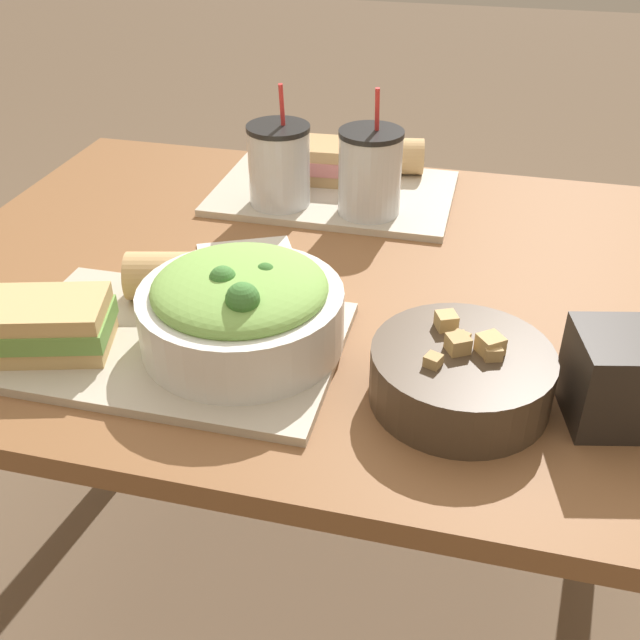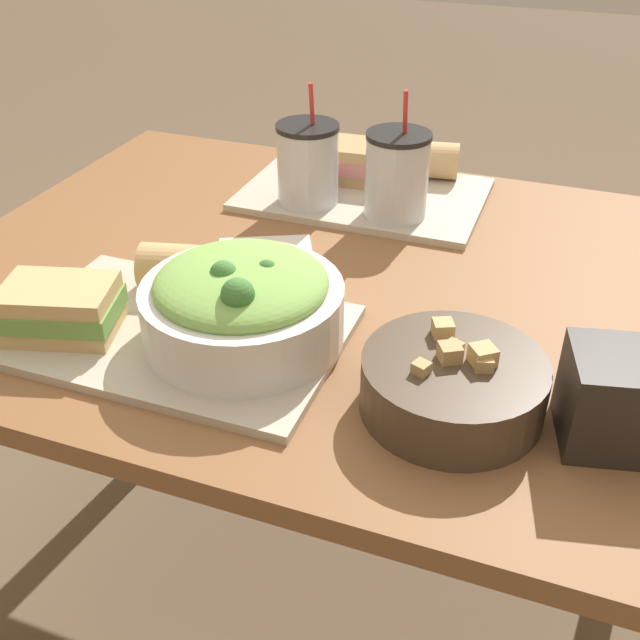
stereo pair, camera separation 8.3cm
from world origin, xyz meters
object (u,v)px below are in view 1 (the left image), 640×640
salad_bowl (241,307)px  baguette_near (189,276)px  sandwich_far (326,161)px  sandwich_near (51,325)px  chip_bag (627,378)px  baguette_far (387,156)px  soup_bowl (461,374)px  drink_cup_dark (279,167)px  napkin_folded (246,255)px  drink_cup_red (370,175)px

salad_bowl → baguette_near: (-0.10, 0.08, -0.02)m
sandwich_far → sandwich_near: bearing=-112.0°
salad_bowl → chip_bag: salad_bowl is taller
sandwich_far → baguette_far: size_ratio=1.00×
sandwich_far → chip_bag: 0.70m
sandwich_near → soup_bowl: bearing=-11.9°
baguette_near → baguette_far: 0.52m
salad_bowl → drink_cup_dark: 0.41m
sandwich_near → napkin_folded: size_ratio=0.94×
chip_bag → napkin_folded: 0.56m
sandwich_far → drink_cup_dark: 0.13m
baguette_near → chip_bag: (0.53, -0.10, 0.01)m
drink_cup_dark → soup_bowl: bearing=-52.3°
sandwich_near → drink_cup_dark: bearing=56.9°
soup_bowl → drink_cup_dark: 0.54m
salad_bowl → napkin_folded: bearing=107.9°
sandwich_near → baguette_near: size_ratio=0.94×
soup_bowl → baguette_near: soup_bowl is taller
sandwich_far → baguette_near: bearing=-104.0°
soup_bowl → baguette_far: (-0.18, 0.60, 0.01)m
sandwich_near → sandwich_far: bearing=55.9°
salad_bowl → baguette_near: size_ratio=1.45×
sandwich_near → baguette_far: (0.29, 0.63, -0.00)m
baguette_near → sandwich_far: same height
drink_cup_red → chip_bag: 0.55m
baguette_near → napkin_folded: 0.15m
salad_bowl → sandwich_far: salad_bowl is taller
sandwich_far → napkin_folded: 0.30m
sandwich_near → drink_cup_red: bearing=41.9°
baguette_near → salad_bowl: bearing=-143.4°
chip_bag → baguette_near: bearing=156.3°
baguette_near → drink_cup_dark: 0.32m
salad_bowl → sandwich_near: size_ratio=1.54×
salad_bowl → soup_bowl: salad_bowl is taller
sandwich_far → drink_cup_dark: (-0.05, -0.12, 0.03)m
sandwich_far → baguette_far: 0.11m
sandwich_far → chip_bag: bearing=-53.7°
chip_bag → salad_bowl: bearing=164.7°
napkin_folded → chip_bag: bearing=-26.2°
baguette_far → sandwich_far: bearing=106.8°
sandwich_far → salad_bowl: bearing=-91.3°
baguette_far → chip_bag: size_ratio=1.05×
salad_bowl → chip_bag: 0.43m
soup_bowl → napkin_folded: bearing=142.2°
sandwich_near → napkin_folded: (0.14, 0.29, -0.04)m
chip_bag → napkin_folded: bearing=141.0°
drink_cup_dark → chip_bag: drink_cup_dark is taller
napkin_folded → baguette_far: bearing=65.9°
salad_bowl → sandwich_near: salad_bowl is taller
drink_cup_red → drink_cup_dark: bearing=180.0°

